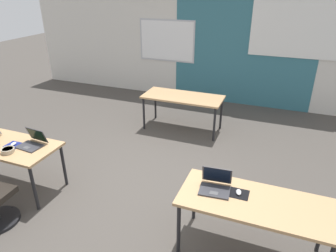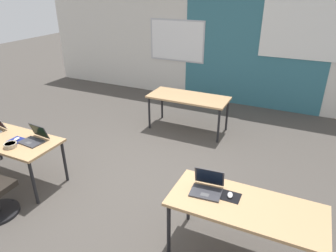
{
  "view_description": "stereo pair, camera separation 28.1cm",
  "coord_description": "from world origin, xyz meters",
  "px_view_note": "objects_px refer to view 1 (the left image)",
  "views": [
    {
      "loc": [
        1.83,
        -3.32,
        2.81
      ],
      "look_at": [
        0.31,
        0.57,
        0.83
      ],
      "focal_mm": 32.69,
      "sensor_mm": 36.0,
      "label": 1
    },
    {
      "loc": [
        2.08,
        -3.21,
        2.81
      ],
      "look_at": [
        0.31,
        0.57,
        0.83
      ],
      "focal_mm": 32.69,
      "sensor_mm": 36.0,
      "label": 2
    }
  ],
  "objects_px": {
    "desk_far_center": "(183,99)",
    "mouse_near_left_inner": "(14,144)",
    "mouse_near_right_inner": "(239,192)",
    "desk_near_left": "(5,147)",
    "laptop_near_right_inner": "(215,185)",
    "laptop_near_left_inner": "(32,142)",
    "snack_bowl": "(8,150)",
    "desk_near_right": "(254,206)"
  },
  "relations": [
    {
      "from": "mouse_near_left_inner",
      "to": "snack_bowl",
      "type": "height_order",
      "value": "snack_bowl"
    },
    {
      "from": "laptop_near_left_inner",
      "to": "mouse_near_right_inner",
      "type": "bearing_deg",
      "value": 4.38
    },
    {
      "from": "mouse_near_left_inner",
      "to": "laptop_near_right_inner",
      "type": "bearing_deg",
      "value": 0.87
    },
    {
      "from": "mouse_near_right_inner",
      "to": "mouse_near_left_inner",
      "type": "xyz_separation_m",
      "value": [
        -3.13,
        -0.05,
        0.0
      ]
    },
    {
      "from": "mouse_near_right_inner",
      "to": "desk_near_right",
      "type": "bearing_deg",
      "value": -18.06
    },
    {
      "from": "desk_near_left",
      "to": "desk_near_right",
      "type": "height_order",
      "value": "same"
    },
    {
      "from": "desk_near_left",
      "to": "desk_far_center",
      "type": "height_order",
      "value": "same"
    },
    {
      "from": "desk_near_right",
      "to": "laptop_near_left_inner",
      "type": "bearing_deg",
      "value": 178.17
    },
    {
      "from": "desk_far_center",
      "to": "laptop_near_left_inner",
      "type": "xyz_separation_m",
      "value": [
        -1.31,
        -2.7,
        0.11
      ]
    },
    {
      "from": "laptop_near_left_inner",
      "to": "snack_bowl",
      "type": "xyz_separation_m",
      "value": [
        -0.17,
        -0.27,
        -0.01
      ]
    },
    {
      "from": "desk_near_right",
      "to": "mouse_near_left_inner",
      "type": "relative_size",
      "value": 14.95
    },
    {
      "from": "laptop_near_right_inner",
      "to": "snack_bowl",
      "type": "height_order",
      "value": "laptop_near_right_inner"
    },
    {
      "from": "desk_far_center",
      "to": "laptop_near_right_inner",
      "type": "distance_m",
      "value": 3.05
    },
    {
      "from": "mouse_near_left_inner",
      "to": "laptop_near_left_inner",
      "type": "bearing_deg",
      "value": 19.48
    },
    {
      "from": "desk_far_center",
      "to": "desk_near_left",
      "type": "bearing_deg",
      "value": -122.01
    },
    {
      "from": "desk_near_right",
      "to": "mouse_near_left_inner",
      "type": "distance_m",
      "value": 3.32
    },
    {
      "from": "laptop_near_left_inner",
      "to": "desk_far_center",
      "type": "bearing_deg",
      "value": 69.26
    },
    {
      "from": "laptop_near_right_inner",
      "to": "desk_far_center",
      "type": "bearing_deg",
      "value": 110.3
    },
    {
      "from": "desk_far_center",
      "to": "laptop_near_right_inner",
      "type": "height_order",
      "value": "laptop_near_right_inner"
    },
    {
      "from": "desk_near_right",
      "to": "desk_near_left",
      "type": "bearing_deg",
      "value": 180.0
    },
    {
      "from": "desk_far_center",
      "to": "snack_bowl",
      "type": "distance_m",
      "value": 3.32
    },
    {
      "from": "desk_near_left",
      "to": "laptop_near_right_inner",
      "type": "bearing_deg",
      "value": 0.95
    },
    {
      "from": "desk_near_left",
      "to": "mouse_near_left_inner",
      "type": "distance_m",
      "value": 0.2
    },
    {
      "from": "mouse_near_left_inner",
      "to": "desk_far_center",
      "type": "bearing_deg",
      "value": 60.71
    },
    {
      "from": "desk_near_left",
      "to": "snack_bowl",
      "type": "xyz_separation_m",
      "value": [
        0.27,
        -0.17,
        0.1
      ]
    },
    {
      "from": "snack_bowl",
      "to": "desk_near_right",
      "type": "bearing_deg",
      "value": 3.05
    },
    {
      "from": "mouse_near_right_inner",
      "to": "mouse_near_left_inner",
      "type": "height_order",
      "value": "same"
    },
    {
      "from": "desk_far_center",
      "to": "mouse_near_right_inner",
      "type": "relative_size",
      "value": 14.6
    },
    {
      "from": "desk_near_right",
      "to": "snack_bowl",
      "type": "xyz_separation_m",
      "value": [
        -3.23,
        -0.17,
        0.1
      ]
    },
    {
      "from": "mouse_near_right_inner",
      "to": "snack_bowl",
      "type": "distance_m",
      "value": 3.05
    },
    {
      "from": "desk_near_left",
      "to": "snack_bowl",
      "type": "relative_size",
      "value": 9.01
    },
    {
      "from": "desk_near_right",
      "to": "mouse_near_right_inner",
      "type": "relative_size",
      "value": 14.6
    },
    {
      "from": "desk_far_center",
      "to": "mouse_near_left_inner",
      "type": "distance_m",
      "value": 3.2
    },
    {
      "from": "desk_far_center",
      "to": "laptop_near_right_inner",
      "type": "bearing_deg",
      "value": -64.53
    },
    {
      "from": "desk_near_left",
      "to": "snack_bowl",
      "type": "height_order",
      "value": "snack_bowl"
    },
    {
      "from": "mouse_near_right_inner",
      "to": "desk_far_center",
      "type": "bearing_deg",
      "value": 119.76
    },
    {
      "from": "mouse_near_left_inner",
      "to": "snack_bowl",
      "type": "bearing_deg",
      "value": -63.74
    },
    {
      "from": "laptop_near_left_inner",
      "to": "laptop_near_right_inner",
      "type": "bearing_deg",
      "value": 4.11
    },
    {
      "from": "desk_far_center",
      "to": "mouse_near_left_inner",
      "type": "xyz_separation_m",
      "value": [
        -1.57,
        -2.79,
        0.08
      ]
    },
    {
      "from": "desk_far_center",
      "to": "laptop_near_left_inner",
      "type": "relative_size",
      "value": 4.5
    },
    {
      "from": "desk_far_center",
      "to": "laptop_near_left_inner",
      "type": "distance_m",
      "value": 3.01
    },
    {
      "from": "desk_near_right",
      "to": "desk_far_center",
      "type": "xyz_separation_m",
      "value": [
        -1.75,
        2.8,
        0.0
      ]
    }
  ]
}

